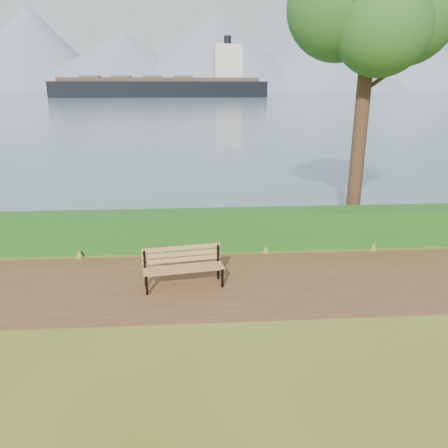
{
  "coord_description": "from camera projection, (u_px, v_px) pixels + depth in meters",
  "views": [
    {
      "loc": [
        -0.23,
        -8.54,
        4.21
      ],
      "look_at": [
        0.44,
        1.2,
        1.1
      ],
      "focal_mm": 35.0,
      "sensor_mm": 36.0,
      "label": 1
    }
  ],
  "objects": [
    {
      "name": "ground",
      "position": [
        207.0,
        290.0,
        9.42
      ],
      "size": [
        140.0,
        140.0,
        0.0
      ],
      "primitive_type": "plane",
      "color": "#55601B",
      "rests_on": "ground"
    },
    {
      "name": "path",
      "position": [
        207.0,
        284.0,
        9.7
      ],
      "size": [
        40.0,
        3.4,
        0.01
      ],
      "primitive_type": "cube",
      "color": "#4F331B",
      "rests_on": "ground"
    },
    {
      "name": "hedge",
      "position": [
        204.0,
        230.0,
        11.74
      ],
      "size": [
        32.0,
        0.85,
        1.0
      ],
      "primitive_type": "cube",
      "color": "#144313",
      "rests_on": "ground"
    },
    {
      "name": "water",
      "position": [
        193.0,
        93.0,
        256.54
      ],
      "size": [
        700.0,
        510.0,
        0.0
      ],
      "primitive_type": "cube",
      "color": "#466371",
      "rests_on": "ground"
    },
    {
      "name": "mountains",
      "position": [
        182.0,
        57.0,
        386.34
      ],
      "size": [
        585.0,
        190.0,
        70.0
      ],
      "color": "slate",
      "rests_on": "ground"
    },
    {
      "name": "bench",
      "position": [
        183.0,
        264.0,
        9.49
      ],
      "size": [
        1.79,
        0.78,
        0.87
      ],
      "rotation": [
        0.0,
        0.0,
        0.16
      ],
      "color": "black",
      "rests_on": "ground"
    },
    {
      "name": "cargo_ship",
      "position": [
        168.0,
        87.0,
        157.76
      ],
      "size": [
        76.86,
        16.09,
        23.17
      ],
      "rotation": [
        0.0,
        0.0,
        0.05
      ],
      "color": "black",
      "rests_on": "ground"
    }
  ]
}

